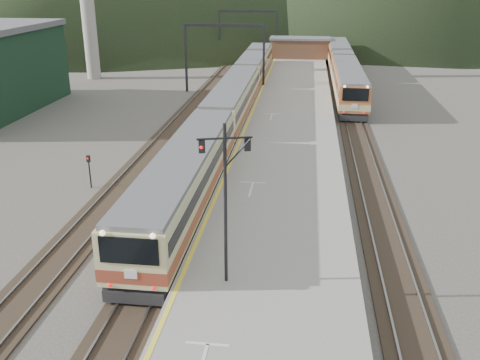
# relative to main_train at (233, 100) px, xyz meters

# --- Properties ---
(track_main) EXTENTS (2.60, 200.00, 0.23)m
(track_main) POSITION_rel_main_train_xyz_m (0.00, -1.81, -2.04)
(track_main) COLOR black
(track_main) RESTS_ON ground
(track_far) EXTENTS (2.60, 200.00, 0.23)m
(track_far) POSITION_rel_main_train_xyz_m (-5.00, -1.81, -2.04)
(track_far) COLOR black
(track_far) RESTS_ON ground
(track_second) EXTENTS (2.60, 200.00, 0.23)m
(track_second) POSITION_rel_main_train_xyz_m (11.50, -1.81, -2.04)
(track_second) COLOR black
(track_second) RESTS_ON ground
(platform) EXTENTS (8.00, 100.00, 1.00)m
(platform) POSITION_rel_main_train_xyz_m (5.60, -3.81, -1.61)
(platform) COLOR gray
(platform) RESTS_ON ground
(gantry_near) EXTENTS (9.55, 0.25, 8.00)m
(gantry_near) POSITION_rel_main_train_xyz_m (-2.85, 13.19, 3.48)
(gantry_near) COLOR black
(gantry_near) RESTS_ON ground
(gantry_far) EXTENTS (9.55, 0.25, 8.00)m
(gantry_far) POSITION_rel_main_train_xyz_m (-2.85, 38.19, 3.48)
(gantry_far) COLOR black
(gantry_far) RESTS_ON ground
(station_shed) EXTENTS (9.40, 4.40, 3.10)m
(station_shed) POSITION_rel_main_train_xyz_m (5.60, 36.19, 0.46)
(station_shed) COLOR brown
(station_shed) RESTS_ON platform
(main_train) EXTENTS (3.07, 62.97, 3.75)m
(main_train) POSITION_rel_main_train_xyz_m (0.00, 0.00, 0.00)
(main_train) COLOR #C7BE82
(main_train) RESTS_ON track_main
(second_train) EXTENTS (2.97, 40.41, 3.62)m
(second_train) POSITION_rel_main_train_xyz_m (11.50, 20.53, -0.06)
(second_train) COLOR #B46333
(second_train) RESTS_ON track_second
(signal_mast) EXTENTS (2.14, 0.71, 7.00)m
(signal_mast) POSITION_rel_main_train_xyz_m (3.83, -30.32, 3.17)
(signal_mast) COLOR black
(signal_mast) RESTS_ON platform
(short_signal_b) EXTENTS (0.24, 0.19, 2.27)m
(short_signal_b) POSITION_rel_main_train_xyz_m (-2.04, -14.32, -0.64)
(short_signal_b) COLOR black
(short_signal_b) RESTS_ON ground
(short_signal_c) EXTENTS (0.23, 0.18, 2.27)m
(short_signal_c) POSITION_rel_main_train_xyz_m (-7.10, -18.38, -0.64)
(short_signal_c) COLOR black
(short_signal_c) RESTS_ON ground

